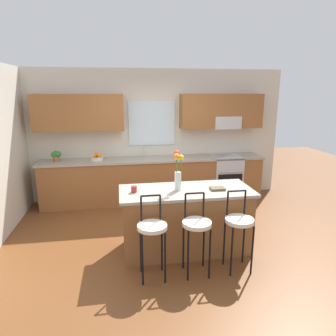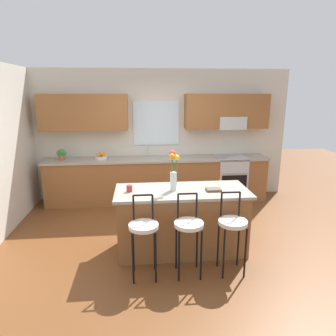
{
  "view_description": "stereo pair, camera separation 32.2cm",
  "coord_description": "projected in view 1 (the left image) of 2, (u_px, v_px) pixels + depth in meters",
  "views": [
    {
      "loc": [
        -0.69,
        -4.31,
        2.26
      ],
      "look_at": [
        0.11,
        0.55,
        1.0
      ],
      "focal_mm": 32.3,
      "sensor_mm": 36.0,
      "label": 1
    },
    {
      "loc": [
        -0.37,
        -4.35,
        2.26
      ],
      "look_at": [
        0.11,
        0.55,
        1.0
      ],
      "focal_mm": 32.3,
      "sensor_mm": 36.0,
      "label": 2
    }
  ],
  "objects": [
    {
      "name": "sink_faucet",
      "position": [
        144.0,
        150.0,
        6.25
      ],
      "size": [
        0.02,
        0.13,
        0.23
      ],
      "color": "#B7BABC",
      "rests_on": "counter_run"
    },
    {
      "name": "cookbook",
      "position": [
        217.0,
        189.0,
        4.21
      ],
      "size": [
        0.2,
        0.15,
        0.03
      ],
      "primitive_type": "cube",
      "color": "brown",
      "rests_on": "kitchen_island"
    },
    {
      "name": "bar_stool_near",
      "position": [
        152.0,
        230.0,
        3.63
      ],
      "size": [
        0.36,
        0.36,
        1.04
      ],
      "color": "black",
      "rests_on": "ground"
    },
    {
      "name": "bar_stool_far",
      "position": [
        239.0,
        224.0,
        3.8
      ],
      "size": [
        0.36,
        0.36,
        1.04
      ],
      "color": "black",
      "rests_on": "ground"
    },
    {
      "name": "flower_vase",
      "position": [
        178.0,
        170.0,
        4.13
      ],
      "size": [
        0.15,
        0.14,
        0.56
      ],
      "color": "silver",
      "rests_on": "kitchen_island"
    },
    {
      "name": "bar_stool_middle",
      "position": [
        197.0,
        227.0,
        3.71
      ],
      "size": [
        0.36,
        0.36,
        1.04
      ],
      "color": "black",
      "rests_on": "ground"
    },
    {
      "name": "potted_plant_small",
      "position": [
        56.0,
        155.0,
        5.85
      ],
      "size": [
        0.2,
        0.14,
        0.22
      ],
      "color": "#9E5B3D",
      "rests_on": "counter_run"
    },
    {
      "name": "ground_plane",
      "position": [
        167.0,
        238.0,
        4.78
      ],
      "size": [
        14.0,
        14.0,
        0.0
      ],
      "primitive_type": "plane",
      "color": "brown"
    },
    {
      "name": "mug_ceramic",
      "position": [
        134.0,
        189.0,
        4.1
      ],
      "size": [
        0.08,
        0.08,
        0.09
      ],
      "primitive_type": "cylinder",
      "color": "#A52D28",
      "rests_on": "kitchen_island"
    },
    {
      "name": "back_wall_assembly",
      "position": [
        153.0,
        128.0,
        6.31
      ],
      "size": [
        5.6,
        0.5,
        2.7
      ],
      "color": "beige",
      "rests_on": "ground"
    },
    {
      "name": "fruit_bowl_oranges",
      "position": [
        97.0,
        158.0,
        5.99
      ],
      "size": [
        0.24,
        0.24,
        0.16
      ],
      "color": "silver",
      "rests_on": "counter_run"
    },
    {
      "name": "kitchen_island",
      "position": [
        186.0,
        220.0,
        4.33
      ],
      "size": [
        1.86,
        0.78,
        0.92
      ],
      "color": "brown",
      "rests_on": "ground"
    },
    {
      "name": "counter_run",
      "position": [
        154.0,
        180.0,
        6.29
      ],
      "size": [
        4.56,
        0.64,
        0.92
      ],
      "color": "brown",
      "rests_on": "ground"
    },
    {
      "name": "oven_range",
      "position": [
        225.0,
        177.0,
        6.51
      ],
      "size": [
        0.6,
        0.64,
        0.92
      ],
      "color": "#B7BABC",
      "rests_on": "ground"
    }
  ]
}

